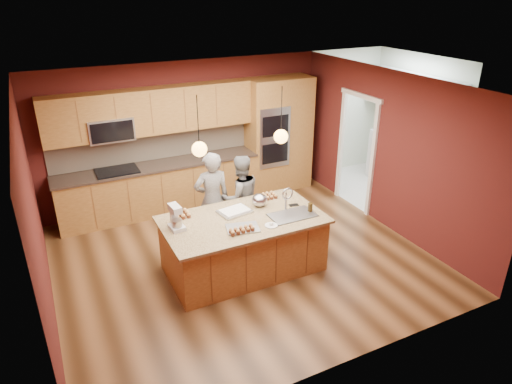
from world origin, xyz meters
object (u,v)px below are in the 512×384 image
island (244,243)px  stand_mixer (176,219)px  person_left (212,200)px  person_right (240,197)px  mixing_bowl (260,200)px

island → stand_mixer: island is taller
island → person_left: size_ratio=1.45×
stand_mixer → island: bearing=-13.5°
person_left → person_right: 0.50m
person_right → mixing_bowl: size_ratio=6.05×
island → person_right: bearing=68.5°
stand_mixer → mixing_bowl: 1.36m
person_left → mixing_bowl: size_ratio=6.60×
person_left → person_right: person_left is taller
island → person_left: (-0.14, 0.90, 0.36)m
mixing_bowl → person_left: bearing=129.6°
island → stand_mixer: bearing=171.7°
stand_mixer → person_left: bearing=37.6°
person_left → mixing_bowl: 0.84m
island → mixing_bowl: 0.70m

